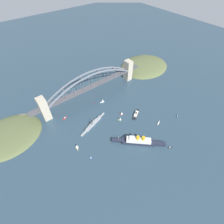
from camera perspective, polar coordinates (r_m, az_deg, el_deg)
The scene contains 18 objects.
ground_plane at distance 420.58m, azimuth -6.80°, elevation 5.53°, with size 1400.00×1400.00×0.00m, color #283D4C.
harbor_arch_bridge at distance 401.94m, azimuth -7.16°, elevation 8.69°, with size 298.59×19.61×66.50m.
headland_west_shore at distance 539.56m, azimuth 10.91°, elevation 15.24°, with size 152.08×125.83×27.95m.
headland_east_shore at distance 395.46m, azimuth -31.93°, elevation -6.81°, with size 132.95×111.12×17.42m.
ocean_liner at distance 326.20m, azimuth 9.14°, elevation -9.82°, with size 80.10×76.50×19.88m.
naval_cruiser at distance 353.74m, azimuth -6.53°, elevation -4.02°, with size 73.46×26.10×16.11m.
harbor_ferry_steamer at distance 373.77m, azimuth 8.26°, elevation -0.77°, with size 31.33×20.94×7.15m.
seaplane_taxiing_near_bridge at distance 426.30m, azimuth -12.55°, elevation 5.68°, with size 7.76×9.53×5.24m.
small_boat_0 at distance 378.37m, azimuth -15.90°, elevation -2.02°, with size 10.85×6.92×2.59m.
small_boat_1 at distance 358.70m, azimuth 2.82°, elevation -2.36°, with size 6.48×6.75×8.88m.
small_boat_2 at distance 338.72m, azimuth 19.28°, elevation -11.36°, with size 7.76×4.93×2.25m.
small_boat_3 at distance 370.41m, azimuth 3.34°, elevation -0.41°, with size 7.88×6.98×8.13m.
small_boat_4 at distance 398.40m, azimuth -3.29°, elevation 3.90°, with size 10.66×7.09×9.85m.
small_boat_5 at distance 312.11m, azimuth -7.23°, elevation -15.40°, with size 2.61×9.60×1.75m.
small_boat_6 at distance 369.11m, azimuth 15.70°, elevation -3.58°, with size 11.43×6.09×2.36m.
small_boat_7 at distance 395.15m, azimuth 21.48°, elevation -1.33°, with size 6.61×4.17×2.60m.
small_boat_8 at distance 324.10m, azimuth -12.02°, elevation -11.42°, with size 7.35×10.57×9.69m.
channel_marker_buoy at distance 398.57m, azimuth -6.12°, elevation 3.02°, with size 2.20×2.20×2.75m.
Camera 1 is at (155.06, 278.21, 274.68)m, focal length 26.64 mm.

